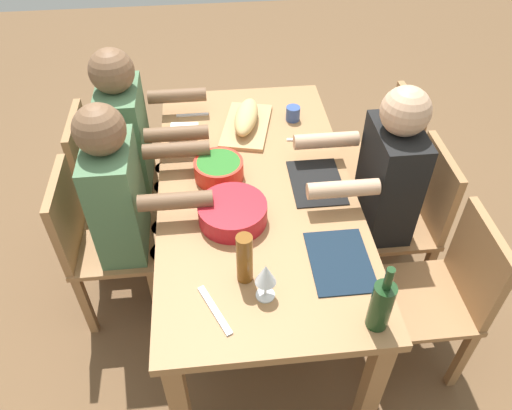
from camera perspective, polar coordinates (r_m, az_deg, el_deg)
The scene contains 24 objects.
ground_plane at distance 2.79m, azimuth 0.00°, elevation -9.44°, with size 8.00×8.00×0.00m, color brown.
dining_table at distance 2.30m, azimuth 0.00°, elevation 0.38°, with size 1.69×0.87×0.74m.
chair_near_right at distance 2.91m, azimuth 14.02°, elevation 5.27°, with size 0.40×0.40×0.85m.
chair_near_left at distance 2.31m, azimuth 20.54°, elevation -9.21°, with size 0.40×0.40×0.85m.
chair_far_right at distance 2.82m, azimuth -16.55°, elevation 3.20°, with size 0.40×0.40×0.85m.
diner_far_right at distance 2.65m, azimuth -13.57°, elevation 7.07°, with size 0.41×0.53×1.20m.
chair_far_center at distance 2.48m, azimuth -17.67°, elevation -3.73°, with size 0.40×0.40×0.85m.
diner_far_center at distance 2.30m, azimuth -14.34°, elevation 0.20°, with size 0.41×0.53×1.20m.
chair_near_center at distance 2.59m, azimuth 16.89°, elevation -1.14°, with size 0.40×0.40×0.85m.
diner_near_center at distance 2.38m, azimuth 13.82°, elevation 2.20°, with size 0.41×0.53×1.20m.
serving_bowl_greens at distance 2.27m, azimuth -4.25°, elevation 4.17°, with size 0.22×0.22×0.09m.
serving_bowl_fruit at distance 2.06m, azimuth -2.68°, elevation -0.74°, with size 0.28×0.28×0.09m.
cutting_board at distance 2.60m, azimuth -1.15°, elevation 8.96°, with size 0.40×0.22×0.02m, color tan.
bread_loaf at distance 2.57m, azimuth -1.17°, elevation 9.97°, with size 0.32×0.11×0.09m, color tan.
wine_bottle at distance 1.73m, azimuth 14.04°, elevation -10.93°, with size 0.08×0.08×0.29m.
beer_bottle at distance 1.80m, azimuth -1.31°, elevation -6.10°, with size 0.06×0.06×0.22m, color brown.
wine_glass at distance 1.75m, azimuth 1.11°, elevation -7.99°, with size 0.08×0.08×0.17m.
cup_near_right at distance 2.65m, azimuth 4.22°, elevation 10.33°, with size 0.07×0.07×0.08m, color #334C8C.
fork_near_right at distance 2.53m, azimuth 5.45°, elevation 7.42°, with size 0.02×0.17×0.01m, color silver.
placemat_near_left at distance 1.96m, azimuth 9.50°, elevation -6.32°, with size 0.32×0.23×0.01m, color #142333.
fork_far_right at distance 2.72m, azimuth -7.23°, elevation 10.13°, with size 0.02×0.17×0.01m, color silver.
placemat_near_center at distance 2.28m, azimuth 6.88°, elevation 2.59°, with size 0.32×0.23×0.01m, color black.
carving_knife at distance 1.80m, azimuth -4.72°, elevation -11.80°, with size 0.23×0.02×0.01m, color silver.
napkin_stack at distance 2.58m, azimuth -8.21°, elevation 8.21°, with size 0.14×0.14×0.02m, color white.
Camera 1 is at (-1.67, 0.18, 2.22)m, focal length 35.20 mm.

